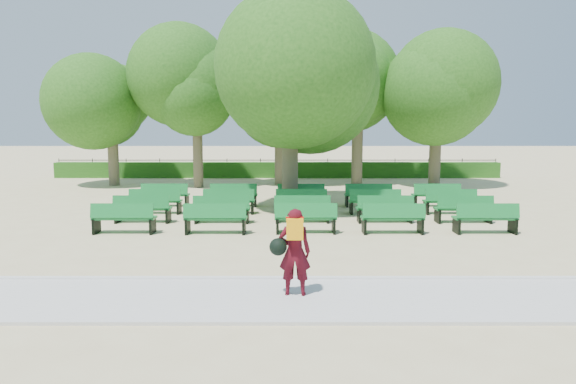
% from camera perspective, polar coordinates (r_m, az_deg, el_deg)
% --- Properties ---
extents(ground, '(120.00, 120.00, 0.00)m').
position_cam_1_polar(ground, '(16.35, -2.19, -3.37)').
color(ground, '#C7B584').
extents(paving, '(30.00, 2.20, 0.06)m').
position_cam_1_polar(paving, '(9.19, -3.96, -11.87)').
color(paving, beige).
rests_on(paving, ground).
extents(curb, '(30.00, 0.12, 0.10)m').
position_cam_1_polar(curb, '(10.27, -3.52, -9.65)').
color(curb, silver).
rests_on(curb, ground).
extents(hedge, '(26.00, 0.70, 0.90)m').
position_cam_1_polar(hedge, '(30.17, -1.20, 2.47)').
color(hedge, '#245A17').
rests_on(hedge, ground).
extents(fence, '(26.00, 0.10, 1.02)m').
position_cam_1_polar(fence, '(30.61, -1.18, 1.69)').
color(fence, black).
rests_on(fence, ground).
extents(tree_line, '(21.80, 6.80, 7.04)m').
position_cam_1_polar(tree_line, '(26.24, -1.38, 0.73)').
color(tree_line, '#2C621A').
rests_on(tree_line, ground).
extents(bench_array, '(1.76, 0.55, 1.11)m').
position_cam_1_polar(bench_array, '(17.07, 1.58, -2.60)').
color(bench_array, '#13722D').
rests_on(bench_array, ground).
extents(tree_among, '(5.39, 5.39, 7.30)m').
position_cam_1_polar(tree_among, '(18.81, 0.22, 12.86)').
color(tree_among, brown).
rests_on(tree_among, ground).
extents(person, '(0.74, 0.45, 1.56)m').
position_cam_1_polar(person, '(9.11, 0.60, -6.53)').
color(person, '#410912').
rests_on(person, ground).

